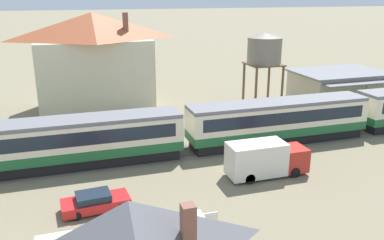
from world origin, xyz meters
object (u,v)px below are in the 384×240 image
object	(u,v)px
passenger_train	(187,129)
water_tower	(264,50)
station_building	(338,87)
station_house_terracotta_roof	(94,60)
parked_car_red	(95,202)
delivery_truck_red	(265,159)

from	to	relation	value
passenger_train	water_tower	xyz separation A→B (m)	(12.19, 9.89, 4.98)
passenger_train	water_tower	bearing A→B (deg)	39.06
station_building	station_house_terracotta_roof	bearing A→B (deg)	168.23
station_house_terracotta_roof	parked_car_red	distance (m)	25.15
station_house_terracotta_roof	delivery_truck_red	xyz separation A→B (m)	(10.56, -23.07, -4.45)
passenger_train	station_house_terracotta_roof	world-z (taller)	station_house_terracotta_roof
passenger_train	station_house_terracotta_roof	distance (m)	18.29
station_house_terracotta_roof	station_building	bearing A→B (deg)	-11.77
parked_car_red	delivery_truck_red	bearing A→B (deg)	1.93
passenger_train	station_house_terracotta_roof	size ratio (longest dim) A/B	5.17
parked_car_red	station_building	bearing A→B (deg)	25.61
delivery_truck_red	passenger_train	bearing A→B (deg)	124.47
station_house_terracotta_roof	water_tower	distance (m)	19.74
station_building	delivery_truck_red	bearing A→B (deg)	-138.23
water_tower	station_building	bearing A→B (deg)	3.94
parked_car_red	water_tower	bearing A→B (deg)	35.94
station_house_terracotta_roof	parked_car_red	world-z (taller)	station_house_terracotta_roof
passenger_train	station_house_terracotta_roof	xyz separation A→B (m)	(-6.25, 16.80, 3.61)
passenger_train	water_tower	distance (m)	16.47
station_building	delivery_truck_red	size ratio (longest dim) A/B	1.81
station_building	station_house_terracotta_roof	world-z (taller)	station_house_terracotta_roof
station_house_terracotta_roof	delivery_truck_red	world-z (taller)	station_house_terracotta_roof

